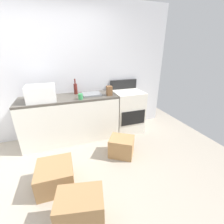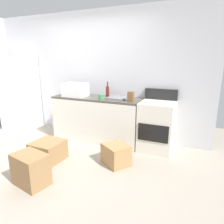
% 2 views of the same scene
% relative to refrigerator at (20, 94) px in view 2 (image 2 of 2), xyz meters
% --- Properties ---
extents(ground_plane, '(6.00, 6.00, 0.00)m').
position_rel_refrigerator_xyz_m(ground_plane, '(1.75, -1.15, -0.84)').
color(ground_plane, '#9E9384').
extents(wall_back, '(5.00, 0.10, 2.60)m').
position_rel_refrigerator_xyz_m(wall_back, '(1.75, 0.40, 0.46)').
color(wall_back, silver).
rests_on(wall_back, ground_plane).
extents(kitchen_counter, '(1.80, 0.60, 0.90)m').
position_rel_refrigerator_xyz_m(kitchen_counter, '(2.05, 0.05, -0.39)').
color(kitchen_counter, silver).
rests_on(kitchen_counter, ground_plane).
extents(refrigerator, '(0.68, 0.66, 1.69)m').
position_rel_refrigerator_xyz_m(refrigerator, '(0.00, 0.00, 0.00)').
color(refrigerator, white).
rests_on(refrigerator, ground_plane).
extents(stove_oven, '(0.60, 0.61, 1.10)m').
position_rel_refrigerator_xyz_m(stove_oven, '(3.27, 0.06, -0.38)').
color(stove_oven, silver).
rests_on(stove_oven, ground_plane).
extents(microwave, '(0.46, 0.34, 0.27)m').
position_rel_refrigerator_xyz_m(microwave, '(1.60, -0.04, 0.19)').
color(microwave, white).
rests_on(microwave, kitchen_counter).
extents(sink_basin, '(0.36, 0.32, 0.03)m').
position_rel_refrigerator_xyz_m(sink_basin, '(2.49, 0.05, 0.07)').
color(sink_basin, slate).
rests_on(sink_basin, kitchen_counter).
extents(wine_bottle, '(0.07, 0.07, 0.30)m').
position_rel_refrigerator_xyz_m(wine_bottle, '(2.21, 0.22, 0.17)').
color(wine_bottle, '#591E19').
rests_on(wine_bottle, kitchen_counter).
extents(coffee_mug, '(0.08, 0.08, 0.10)m').
position_rel_refrigerator_xyz_m(coffee_mug, '(2.24, -0.16, 0.11)').
color(coffee_mug, '#338C4C').
rests_on(coffee_mug, kitchen_counter).
extents(knife_block, '(0.10, 0.10, 0.18)m').
position_rel_refrigerator_xyz_m(knife_block, '(2.81, -0.09, 0.15)').
color(knife_block, brown).
rests_on(knife_block, kitchen_counter).
extents(cardboard_box_large, '(0.47, 0.48, 0.33)m').
position_rel_refrigerator_xyz_m(cardboard_box_large, '(1.72, -1.09, -0.68)').
color(cardboard_box_large, olive).
rests_on(cardboard_box_large, ground_plane).
extents(cardboard_box_medium, '(0.52, 0.50, 0.33)m').
position_rel_refrigerator_xyz_m(cardboard_box_medium, '(2.80, -0.77, -0.68)').
color(cardboard_box_medium, '#A37A4C').
rests_on(cardboard_box_medium, ground_plane).
extents(cardboard_box_small, '(0.52, 0.41, 0.43)m').
position_rel_refrigerator_xyz_m(cardboard_box_small, '(1.97, -1.72, -0.63)').
color(cardboard_box_small, olive).
rests_on(cardboard_box_small, ground_plane).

